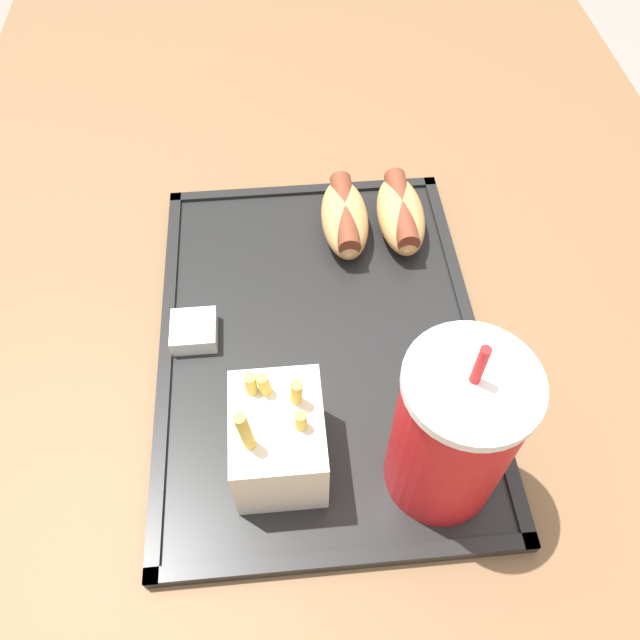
{
  "coord_description": "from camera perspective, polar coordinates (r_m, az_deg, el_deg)",
  "views": [
    {
      "loc": [
        0.38,
        -0.05,
        1.28
      ],
      "look_at": [
        0.04,
        -0.02,
        0.82
      ],
      "focal_mm": 35.0,
      "sensor_mm": 36.0,
      "label": 1
    }
  ],
  "objects": [
    {
      "name": "ground_plane",
      "position": [
        1.34,
        0.7,
        -19.22
      ],
      "size": [
        8.0,
        8.0,
        0.0
      ],
      "primitive_type": "plane",
      "color": "gray"
    },
    {
      "name": "dining_table",
      "position": [
        0.97,
        0.93,
        -12.69
      ],
      "size": [
        1.31,
        0.89,
        0.78
      ],
      "color": "brown",
      "rests_on": "ground_plane"
    },
    {
      "name": "food_tray",
      "position": [
        0.6,
        -0.0,
        -1.93
      ],
      "size": [
        0.42,
        0.3,
        0.01
      ],
      "color": "black",
      "rests_on": "dining_table"
    },
    {
      "name": "soda_cup",
      "position": [
        0.47,
        12.07,
        -10.07
      ],
      "size": [
        0.09,
        0.09,
        0.19
      ],
      "color": "red",
      "rests_on": "food_tray"
    },
    {
      "name": "hot_dog_far",
      "position": [
        0.68,
        7.39,
        9.63
      ],
      "size": [
        0.11,
        0.05,
        0.04
      ],
      "color": "tan",
      "rests_on": "food_tray"
    },
    {
      "name": "hot_dog_near",
      "position": [
        0.67,
        2.26,
        9.38
      ],
      "size": [
        0.11,
        0.05,
        0.04
      ],
      "color": "tan",
      "rests_on": "food_tray"
    },
    {
      "name": "fries_carton",
      "position": [
        0.5,
        -3.83,
        -10.78
      ],
      "size": [
        0.09,
        0.07,
        0.12
      ],
      "color": "silver",
      "rests_on": "food_tray"
    },
    {
      "name": "sauce_cup_mayo",
      "position": [
        0.6,
        -11.46,
        -0.93
      ],
      "size": [
        0.04,
        0.04,
        0.02
      ],
      "color": "silver",
      "rests_on": "food_tray"
    }
  ]
}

